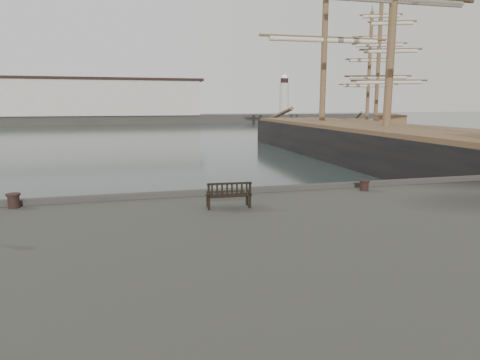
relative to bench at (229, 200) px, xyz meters
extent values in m
plane|color=black|center=(-0.64, 2.18, -1.81)|extent=(400.00, 400.00, 0.00)
cube|color=#383530|center=(-0.64, 94.18, -0.81)|extent=(140.00, 8.00, 2.00)
cube|color=#BBB5AD|center=(-8.64, 94.18, 4.19)|extent=(46.00, 9.00, 8.00)
cube|color=black|center=(-8.64, 94.18, 8.49)|extent=(48.00, 9.50, 0.60)
cylinder|color=#BBB5AD|center=(37.36, 94.18, 4.19)|extent=(2.40, 2.40, 8.00)
sphere|color=silver|center=(37.36, 94.18, 9.59)|extent=(1.61, 1.61, 1.61)
cube|color=black|center=(0.00, 0.02, 0.13)|extent=(1.40, 0.55, 0.03)
cube|color=black|center=(-0.01, -0.18, 0.33)|extent=(1.37, 0.13, 0.41)
cube|color=black|center=(0.00, 0.02, -0.06)|extent=(1.31, 0.48, 0.38)
cylinder|color=black|center=(-6.40, 1.68, -0.03)|extent=(0.47, 0.47, 0.45)
cylinder|color=black|center=(5.45, 1.26, -0.05)|extent=(0.41, 0.41, 0.40)
cube|color=black|center=(17.19, 17.71, -1.37)|extent=(10.04, 44.56, 4.43)
cube|color=brown|center=(17.19, 17.71, 1.00)|extent=(9.57, 43.66, 0.30)
cube|color=black|center=(28.83, 37.70, -1.46)|extent=(14.16, 24.74, 3.51)
cube|color=brown|center=(28.83, 37.70, 0.44)|extent=(13.73, 24.19, 0.30)
cylinder|color=brown|center=(26.23, 31.32, 7.75)|extent=(0.49, 0.49, 14.92)
cylinder|color=brown|center=(28.83, 37.70, 9.07)|extent=(0.49, 0.49, 17.55)
cylinder|color=brown|center=(31.43, 44.07, 8.02)|extent=(0.49, 0.49, 15.45)
camera|label=1|loc=(-2.97, -12.51, 2.91)|focal=32.00mm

